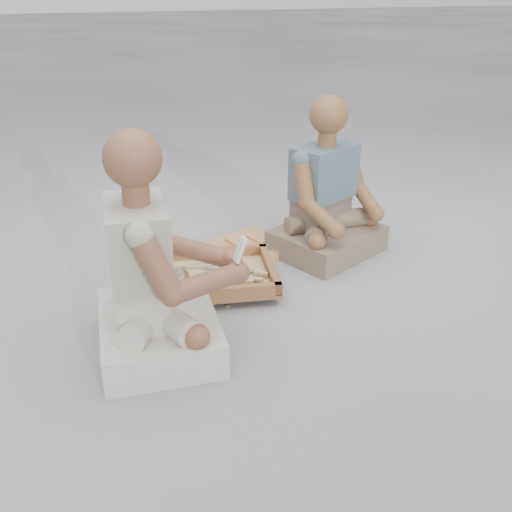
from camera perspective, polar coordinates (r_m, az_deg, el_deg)
name	(u,v)px	position (r m, az deg, el deg)	size (l,w,h in m)	color
ground	(278,323)	(2.49, 2.26, -6.76)	(60.00, 60.00, 0.00)	#A09FA5
carved_panel	(234,253)	(3.07, -2.21, 0.32)	(0.58, 0.39, 0.04)	#A77740
tool_tray	(215,276)	(2.74, -4.07, -1.99)	(0.65, 0.56, 0.07)	brown
chisel_0	(242,281)	(2.65, -1.46, -2.53)	(0.21, 0.10, 0.02)	silver
chisel_1	(251,278)	(2.68, -0.46, -2.26)	(0.19, 0.14, 0.02)	silver
chisel_2	(236,274)	(2.71, -1.97, -1.85)	(0.15, 0.18, 0.02)	silver
chisel_3	(221,277)	(2.70, -3.52, -2.09)	(0.21, 0.09, 0.02)	silver
chisel_4	(229,280)	(2.67, -2.71, -2.44)	(0.22, 0.07, 0.02)	silver
chisel_5	(229,255)	(2.90, -2.75, 0.14)	(0.06, 0.22, 0.02)	silver
chisel_6	(222,262)	(2.83, -3.44, -0.57)	(0.22, 0.06, 0.02)	silver
chisel_7	(222,267)	(2.79, -3.38, -1.09)	(0.22, 0.08, 0.02)	silver
chisel_8	(258,272)	(2.72, 0.17, -1.59)	(0.15, 0.18, 0.02)	silver
chisel_9	(213,269)	(2.80, -4.29, -1.27)	(0.20, 0.12, 0.02)	silver
chisel_10	(245,272)	(2.74, -1.15, -1.62)	(0.22, 0.06, 0.02)	silver
chisel_11	(235,264)	(2.81, -2.10, -0.85)	(0.21, 0.10, 0.02)	silver
wood_chip_0	(231,259)	(3.04, -2.47, -0.29)	(0.02, 0.01, 0.00)	tan
wood_chip_1	(151,264)	(3.04, -10.43, -0.78)	(0.02, 0.01, 0.00)	tan
wood_chip_2	(263,290)	(2.74, 0.66, -3.41)	(0.02, 0.01, 0.00)	tan
wood_chip_3	(227,306)	(2.61, -2.89, -5.01)	(0.02, 0.01, 0.00)	tan
wood_chip_4	(182,306)	(2.63, -7.39, -5.00)	(0.02, 0.01, 0.00)	tan
wood_chip_5	(263,271)	(2.92, 0.70, -1.51)	(0.02, 0.01, 0.00)	tan
wood_chip_6	(237,296)	(2.69, -1.89, -3.97)	(0.02, 0.01, 0.00)	tan
wood_chip_7	(214,268)	(2.95, -4.23, -1.19)	(0.02, 0.01, 0.00)	tan
craftsman	(154,281)	(2.22, -10.21, -2.43)	(0.62, 0.62, 0.89)	beige
companion	(327,203)	(3.05, 7.16, 5.24)	(0.66, 0.60, 0.84)	#746254
mobile_phone	(240,249)	(2.16, -1.61, 0.67)	(0.05, 0.04, 0.10)	white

